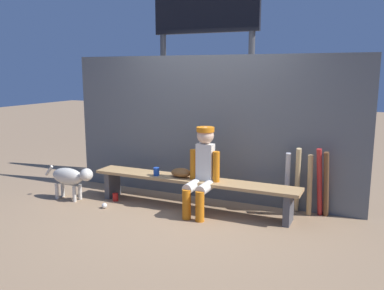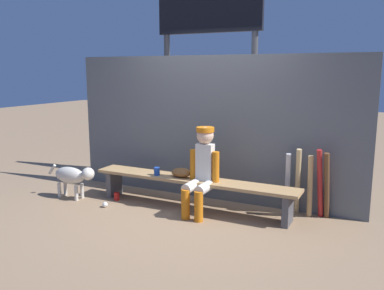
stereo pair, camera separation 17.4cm
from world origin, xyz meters
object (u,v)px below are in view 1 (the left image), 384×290
(player_seated, at_px, (202,168))
(baseball_glove, at_px, (181,173))
(bat_aluminum_red, at_px, (320,183))
(dugout_bench, at_px, (192,184))
(cup_on_bench, at_px, (156,172))
(bat_aluminum_silver, at_px, (287,182))
(bat_wood_dark, at_px, (326,185))
(dog, at_px, (71,177))
(baseball, at_px, (104,206))
(scoreboard, at_px, (208,25))
(cup_on_ground, at_px, (115,197))
(bat_wood_tan, at_px, (310,186))
(bat_wood_natural, at_px, (297,181))

(player_seated, xyz_separation_m, baseball_glove, (-0.35, 0.11, -0.12))
(bat_aluminum_red, bearing_deg, dugout_bench, -166.25)
(dugout_bench, distance_m, cup_on_bench, 0.52)
(dugout_bench, height_order, bat_aluminum_silver, bat_aluminum_silver)
(bat_wood_dark, bearing_deg, bat_aluminum_red, -177.47)
(bat_aluminum_red, relative_size, dog, 1.07)
(baseball_glove, height_order, baseball, baseball_glove)
(dugout_bench, distance_m, scoreboard, 2.69)
(bat_aluminum_silver, relative_size, cup_on_ground, 7.36)
(baseball_glove, xyz_separation_m, bat_aluminum_silver, (1.34, 0.39, -0.08))
(bat_wood_tan, distance_m, scoreboard, 3.05)
(baseball_glove, distance_m, bat_wood_tan, 1.67)
(bat_wood_dark, height_order, cup_on_bench, bat_wood_dark)
(baseball_glove, xyz_separation_m, bat_wood_natural, (1.47, 0.41, -0.04))
(bat_wood_tan, bearing_deg, dog, -167.22)
(bat_aluminum_silver, bearing_deg, cup_on_bench, -164.77)
(bat_wood_natural, distance_m, bat_aluminum_red, 0.28)
(cup_on_bench, distance_m, dog, 1.28)
(bat_aluminum_red, bearing_deg, scoreboard, 150.70)
(baseball_glove, relative_size, cup_on_ground, 2.55)
(bat_wood_tan, bearing_deg, player_seated, -159.87)
(player_seated, relative_size, baseball_glove, 4.01)
(bat_aluminum_red, relative_size, scoreboard, 0.25)
(bat_aluminum_red, height_order, baseball, bat_aluminum_red)
(cup_on_ground, height_order, scoreboard, scoreboard)
(bat_aluminum_silver, height_order, bat_wood_tan, bat_aluminum_silver)
(player_seated, distance_m, baseball, 1.44)
(baseball, xyz_separation_m, cup_on_ground, (-0.05, 0.32, 0.02))
(bat_aluminum_silver, height_order, cup_on_ground, bat_aluminum_silver)
(bat_wood_natural, bearing_deg, bat_wood_dark, -2.76)
(baseball_glove, height_order, bat_wood_natural, bat_wood_natural)
(dugout_bench, xyz_separation_m, bat_wood_dark, (1.66, 0.39, 0.09))
(dugout_bench, xyz_separation_m, bat_aluminum_red, (1.58, 0.39, 0.11))
(dugout_bench, bearing_deg, bat_aluminum_red, 13.75)
(bat_aluminum_silver, relative_size, bat_wood_tan, 1.01)
(baseball_glove, height_order, bat_wood_dark, bat_wood_dark)
(scoreboard, xyz_separation_m, dog, (-1.35, -1.86, -2.20))
(cup_on_bench, relative_size, scoreboard, 0.03)
(bat_wood_natural, bearing_deg, dog, -165.72)
(baseball_glove, distance_m, bat_aluminum_red, 1.79)
(baseball_glove, height_order, dog, baseball_glove)
(dugout_bench, xyz_separation_m, player_seated, (0.19, -0.11, 0.27))
(scoreboard, bearing_deg, bat_aluminum_silver, -35.11)
(bat_wood_natural, xyz_separation_m, cup_on_bench, (-1.81, -0.48, 0.04))
(dugout_bench, relative_size, bat_wood_tan, 3.56)
(bat_wood_tan, height_order, bat_aluminum_red, bat_aluminum_red)
(dugout_bench, distance_m, bat_aluminum_red, 1.63)
(cup_on_ground, distance_m, dog, 0.70)
(cup_on_ground, bearing_deg, dog, -160.71)
(bat_wood_natural, xyz_separation_m, baseball, (-2.39, -0.88, -0.40))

